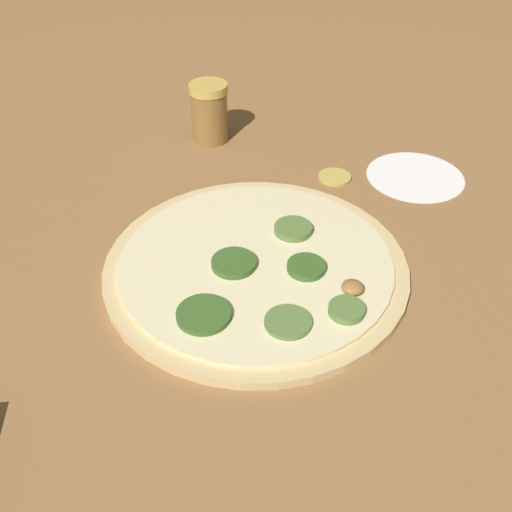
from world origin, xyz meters
The scene contains 5 objects.
ground_plane centered at (0.00, 0.00, 0.00)m, with size 3.00×3.00×0.00m, color olive.
pizza centered at (0.00, 0.00, 0.01)m, with size 0.34×0.34×0.03m.
spice_jar centered at (0.24, 0.20, 0.04)m, with size 0.06×0.06×0.09m.
loose_cap centered at (0.22, -0.01, 0.00)m, with size 0.04×0.04×0.01m.
flour_patch centered at (0.28, -0.10, 0.00)m, with size 0.13×0.13×0.00m.
Camera 1 is at (-0.45, -0.23, 0.43)m, focal length 42.00 mm.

